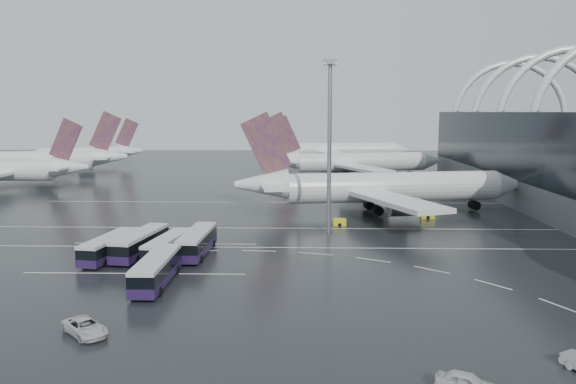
{
  "coord_description": "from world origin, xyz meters",
  "views": [
    {
      "loc": [
        -2.83,
        -83.51,
        20.11
      ],
      "look_at": [
        -5.28,
        7.6,
        7.0
      ],
      "focal_mm": 35.0,
      "sensor_mm": 36.0,
      "label": 1
    }
  ],
  "objects_px": {
    "airliner_gate_b": "(352,163)",
    "bus_row_far_c": "(157,269)",
    "jet_remote_far": "(88,155)",
    "floodlight_mast": "(330,126)",
    "bus_row_near_a": "(110,246)",
    "gse_cart_belly_a": "(427,215)",
    "gse_cart_belly_c": "(340,222)",
    "van_curve_a": "(85,327)",
    "jet_remote_mid": "(51,161)",
    "bus_row_near_c": "(168,246)",
    "van_curve_b": "(467,383)",
    "airliner_gate_c": "(335,151)",
    "gse_cart_belly_e": "(408,207)",
    "bus_row_near_d": "(197,242)",
    "airliner_main": "(379,188)",
    "bus_row_near_b": "(140,243)",
    "jet_remote_west": "(12,171)"
  },
  "relations": [
    {
      "from": "bus_row_far_c",
      "to": "jet_remote_far",
      "type": "bearing_deg",
      "value": 23.89
    },
    {
      "from": "gse_cart_belly_c",
      "to": "jet_remote_mid",
      "type": "bearing_deg",
      "value": 139.94
    },
    {
      "from": "gse_cart_belly_e",
      "to": "airliner_gate_b",
      "type": "bearing_deg",
      "value": 97.43
    },
    {
      "from": "gse_cart_belly_a",
      "to": "gse_cart_belly_c",
      "type": "xyz_separation_m",
      "value": [
        -17.1,
        -7.31,
        -0.07
      ]
    },
    {
      "from": "airliner_gate_b",
      "to": "airliner_gate_c",
      "type": "bearing_deg",
      "value": 81.31
    },
    {
      "from": "van_curve_a",
      "to": "floodlight_mast",
      "type": "relative_size",
      "value": 0.19
    },
    {
      "from": "bus_row_far_c",
      "to": "floodlight_mast",
      "type": "xyz_separation_m",
      "value": [
        21.4,
        28.76,
        16.01
      ]
    },
    {
      "from": "airliner_gate_b",
      "to": "jet_remote_mid",
      "type": "height_order",
      "value": "jet_remote_mid"
    },
    {
      "from": "jet_remote_west",
      "to": "gse_cart_belly_a",
      "type": "distance_m",
      "value": 107.16
    },
    {
      "from": "jet_remote_far",
      "to": "bus_row_near_a",
      "type": "relative_size",
      "value": 3.04
    },
    {
      "from": "jet_remote_far",
      "to": "gse_cart_belly_c",
      "type": "bearing_deg",
      "value": 106.64
    },
    {
      "from": "bus_row_near_a",
      "to": "van_curve_b",
      "type": "distance_m",
      "value": 52.82
    },
    {
      "from": "airliner_main",
      "to": "bus_row_near_c",
      "type": "height_order",
      "value": "airliner_main"
    },
    {
      "from": "airliner_main",
      "to": "gse_cart_belly_a",
      "type": "height_order",
      "value": "airliner_main"
    },
    {
      "from": "bus_row_near_d",
      "to": "gse_cart_belly_a",
      "type": "height_order",
      "value": "bus_row_near_d"
    },
    {
      "from": "jet_remote_far",
      "to": "gse_cart_belly_a",
      "type": "distance_m",
      "value": 139.75
    },
    {
      "from": "airliner_gate_c",
      "to": "bus_row_far_c",
      "type": "distance_m",
      "value": 156.51
    },
    {
      "from": "airliner_main",
      "to": "airliner_gate_c",
      "type": "xyz_separation_m",
      "value": [
        -2.68,
        106.14,
        -0.01
      ]
    },
    {
      "from": "floodlight_mast",
      "to": "gse_cart_belly_a",
      "type": "xyz_separation_m",
      "value": [
        19.34,
        13.46,
        -17.14
      ]
    },
    {
      "from": "van_curve_a",
      "to": "gse_cart_belly_e",
      "type": "distance_m",
      "value": 79.27
    },
    {
      "from": "jet_remote_west",
      "to": "gse_cart_belly_e",
      "type": "distance_m",
      "value": 102.31
    },
    {
      "from": "jet_remote_mid",
      "to": "gse_cart_belly_c",
      "type": "relative_size",
      "value": 20.57
    },
    {
      "from": "airliner_gate_b",
      "to": "floodlight_mast",
      "type": "relative_size",
      "value": 1.93
    },
    {
      "from": "airliner_gate_b",
      "to": "bus_row_far_c",
      "type": "distance_m",
      "value": 110.83
    },
    {
      "from": "jet_remote_mid",
      "to": "gse_cart_belly_a",
      "type": "distance_m",
      "value": 118.08
    },
    {
      "from": "airliner_gate_c",
      "to": "jet_remote_mid",
      "type": "distance_m",
      "value": 101.43
    },
    {
      "from": "airliner_gate_b",
      "to": "van_curve_a",
      "type": "xyz_separation_m",
      "value": [
        -34.62,
        -121.25,
        -4.03
      ]
    },
    {
      "from": "airliner_gate_c",
      "to": "bus_row_near_d",
      "type": "xyz_separation_m",
      "value": [
        -27.33,
        -139.58,
        -3.19
      ]
    },
    {
      "from": "airliner_gate_c",
      "to": "gse_cart_belly_e",
      "type": "height_order",
      "value": "airliner_gate_c"
    },
    {
      "from": "bus_row_near_d",
      "to": "van_curve_b",
      "type": "bearing_deg",
      "value": -143.41
    },
    {
      "from": "floodlight_mast",
      "to": "gse_cart_belly_a",
      "type": "distance_m",
      "value": 29.14
    },
    {
      "from": "airliner_gate_b",
      "to": "jet_remote_far",
      "type": "xyz_separation_m",
      "value": [
        -93.08,
        31.79,
        -0.18
      ]
    },
    {
      "from": "bus_row_near_a",
      "to": "bus_row_near_d",
      "type": "height_order",
      "value": "bus_row_near_d"
    },
    {
      "from": "jet_remote_far",
      "to": "van_curve_a",
      "type": "height_order",
      "value": "jet_remote_far"
    },
    {
      "from": "bus_row_near_d",
      "to": "van_curve_b",
      "type": "height_order",
      "value": "bus_row_near_d"
    },
    {
      "from": "airliner_gate_b",
      "to": "van_curve_b",
      "type": "xyz_separation_m",
      "value": [
        -3.07,
        -130.98,
        -4.02
      ]
    },
    {
      "from": "jet_remote_far",
      "to": "bus_row_near_a",
      "type": "bearing_deg",
      "value": 89.38
    },
    {
      "from": "bus_row_near_a",
      "to": "gse_cart_belly_c",
      "type": "distance_m",
      "value": 40.66
    },
    {
      "from": "jet_remote_far",
      "to": "gse_cart_belly_e",
      "type": "distance_m",
      "value": 131.75
    },
    {
      "from": "bus_row_far_c",
      "to": "floodlight_mast",
      "type": "relative_size",
      "value": 0.47
    },
    {
      "from": "airliner_gate_b",
      "to": "gse_cart_belly_a",
      "type": "relative_size",
      "value": 21.81
    },
    {
      "from": "gse_cart_belly_a",
      "to": "gse_cart_belly_e",
      "type": "bearing_deg",
      "value": 99.75
    },
    {
      "from": "jet_remote_far",
      "to": "gse_cart_belly_e",
      "type": "relative_size",
      "value": 20.93
    },
    {
      "from": "airliner_gate_c",
      "to": "bus_row_near_c",
      "type": "relative_size",
      "value": 4.51
    },
    {
      "from": "airliner_gate_b",
      "to": "bus_row_near_a",
      "type": "distance_m",
      "value": 103.46
    },
    {
      "from": "airliner_main",
      "to": "bus_row_near_b",
      "type": "height_order",
      "value": "airliner_main"
    },
    {
      "from": "airliner_main",
      "to": "floodlight_mast",
      "type": "bearing_deg",
      "value": -129.37
    },
    {
      "from": "bus_row_near_a",
      "to": "bus_row_near_b",
      "type": "relative_size",
      "value": 0.94
    },
    {
      "from": "jet_remote_west",
      "to": "gse_cart_belly_c",
      "type": "bearing_deg",
      "value": 150.57
    },
    {
      "from": "bus_row_near_c",
      "to": "van_curve_b",
      "type": "distance_m",
      "value": 47.76
    }
  ]
}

